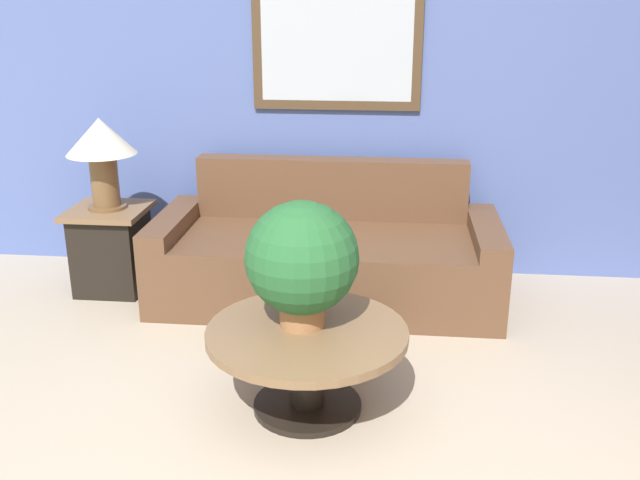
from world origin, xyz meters
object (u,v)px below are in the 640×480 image
object	(u,v)px
side_table	(112,248)
table_lamp	(101,146)
coffee_table	(307,351)
potted_plant_on_table	(302,260)
couch_main	(327,257)

from	to	relation	value
side_table	table_lamp	size ratio (longest dim) A/B	0.97
coffee_table	table_lamp	bearing A→B (deg)	137.95
table_lamp	potted_plant_on_table	distance (m)	1.89
coffee_table	side_table	xyz separation A→B (m)	(-1.43, 1.29, -0.02)
table_lamp	potted_plant_on_table	world-z (taller)	table_lamp
coffee_table	side_table	world-z (taller)	side_table
side_table	coffee_table	bearing A→B (deg)	-42.05
coffee_table	table_lamp	distance (m)	2.04
couch_main	table_lamp	world-z (taller)	table_lamp
coffee_table	table_lamp	xyz separation A→B (m)	(-1.43, 1.29, 0.66)
coffee_table	side_table	bearing A→B (deg)	137.95
coffee_table	potted_plant_on_table	size ratio (longest dim) A/B	1.58
couch_main	side_table	distance (m)	1.40
couch_main	potted_plant_on_table	bearing A→B (deg)	-89.75
coffee_table	side_table	distance (m)	1.93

